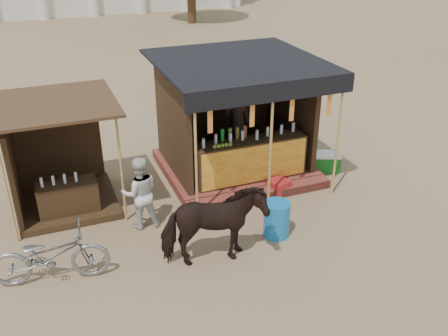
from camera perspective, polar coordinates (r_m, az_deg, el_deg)
name	(u,v)px	position (r m, az deg, el deg)	size (l,w,h in m)	color
ground	(256,258)	(9.31, 3.66, -10.22)	(120.00, 120.00, 0.00)	#846B4C
main_stall	(236,132)	(11.84, 1.43, 4.08)	(3.60, 3.61, 2.78)	brown
secondary_stall	(55,171)	(11.00, -18.80, -0.30)	(2.40, 2.40, 2.38)	#392614
cow	(213,227)	(8.75, -1.23, -6.72)	(0.83, 1.82, 1.53)	black
motorbike	(50,256)	(8.98, -19.25, -9.42)	(0.68, 1.95, 1.03)	gray
bystander	(140,193)	(9.92, -9.57, -2.81)	(0.74, 0.58, 1.52)	silver
blue_barrel	(277,219)	(9.76, 6.04, -5.84)	(0.50, 0.50, 0.72)	#1564A4
red_crate	(279,187)	(11.29, 6.26, -2.14)	(0.41, 0.42, 0.33)	maroon
cooler	(327,162)	(12.47, 11.64, 0.71)	(0.76, 0.65, 0.46)	#16651A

